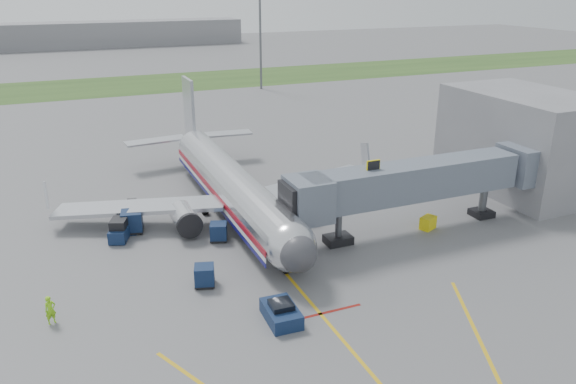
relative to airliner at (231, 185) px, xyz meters
name	(u,v)px	position (x,y,z in m)	size (l,w,h in m)	color
ground	(296,285)	(0.00, -15.25, -2.65)	(400.00, 400.00, 0.00)	#565659
grass_strip	(125,85)	(0.00, 74.75, -2.64)	(300.00, 25.00, 0.01)	#2D4C1E
apron_markings	(345,343)	(0.00, -22.65, -2.64)	(21.52, 50.00, 0.01)	gold
airliner	(231,185)	(0.00, 0.00, 0.00)	(32.10, 35.67, 10.25)	silver
jet_bridge	(411,182)	(12.86, -10.25, 1.82)	(25.30, 4.00, 6.90)	slate
terminal	(523,141)	(30.00, -5.25, 2.35)	(10.00, 16.00, 10.00)	slate
light_mast_right	(260,34)	(25.00, 59.75, 8.13)	(2.00, 0.44, 20.40)	#595B60
distant_terminal	(59,35)	(-10.00, 154.75, 1.35)	(120.00, 14.00, 8.00)	slate
pushback_tug	(281,313)	(-2.65, -18.92, -2.09)	(2.08, 3.26, 1.33)	#0D1F3D
baggage_tug	(120,230)	(-10.64, -2.40, -1.83)	(2.23, 2.95, 1.85)	#0D1F3D
baggage_cart_a	(132,222)	(-9.45, -1.32, -1.66)	(2.11, 2.11, 1.93)	#0D1F3D
baggage_cart_b	(204,276)	(-6.04, -12.68, -1.86)	(1.77, 1.77, 1.54)	#0D1F3D
baggage_cart_c	(219,232)	(-3.00, -5.83, -1.87)	(1.81, 1.81, 1.53)	#0D1F3D
belt_loader	(130,223)	(-9.49, -0.34, -2.16)	(2.12, 4.18, 1.97)	#0D1F3D
ground_power_cart	(428,223)	(14.67, -10.68, -2.08)	(1.69, 1.46, 1.14)	yellow
ramp_worker	(50,310)	(-16.27, -13.54, -1.68)	(0.70, 0.46, 1.92)	#83D519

